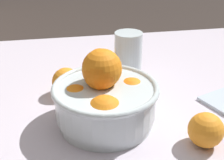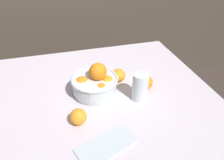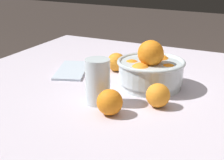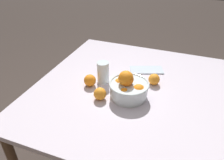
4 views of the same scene
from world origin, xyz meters
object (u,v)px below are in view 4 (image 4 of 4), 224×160
object	(u,v)px
juice_glass	(103,73)
orange_loose_aside	(100,94)
fruit_bowl	(128,87)
orange_loose_near_bowl	(90,80)
orange_loose_front	(154,79)

from	to	relation	value
juice_glass	orange_loose_aside	xyz separation A→B (m)	(-0.05, 0.17, -0.03)
fruit_bowl	juice_glass	distance (m)	0.21
juice_glass	orange_loose_near_bowl	world-z (taller)	juice_glass
fruit_bowl	orange_loose_front	distance (m)	0.21
fruit_bowl	juice_glass	world-z (taller)	fruit_bowl
fruit_bowl	orange_loose_near_bowl	world-z (taller)	fruit_bowl
fruit_bowl	orange_loose_aside	distance (m)	0.16
orange_loose_near_bowl	orange_loose_aside	bearing A→B (deg)	137.43
fruit_bowl	juice_glass	size ratio (longest dim) A/B	1.65
orange_loose_aside	orange_loose_front	bearing A→B (deg)	-134.49
orange_loose_near_bowl	orange_loose_front	bearing A→B (deg)	-156.90
orange_loose_front	orange_loose_aside	distance (m)	0.35
juice_glass	orange_loose_aside	distance (m)	0.18
juice_glass	orange_loose_near_bowl	xyz separation A→B (m)	(0.06, 0.07, -0.03)
fruit_bowl	orange_loose_front	world-z (taller)	fruit_bowl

